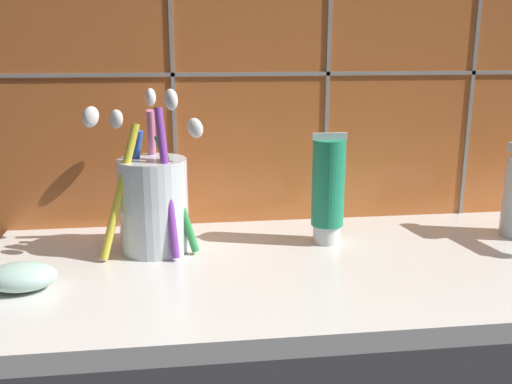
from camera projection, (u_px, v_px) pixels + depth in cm
name	position (u px, v px, depth cm)	size (l,w,h in cm)	color
sink_counter	(339.00, 269.00, 63.29)	(79.18, 32.08, 2.00)	silver
tile_wall_backsplash	(313.00, 19.00, 72.01)	(89.18, 1.72, 56.62)	#C6662D
toothbrush_cup	(153.00, 201.00, 64.82)	(13.30, 12.53, 18.95)	silver
toothpaste_tube	(327.00, 190.00, 67.18)	(4.06, 3.86, 13.32)	white
soap_bar	(21.00, 277.00, 55.25)	(6.76, 4.84, 2.69)	silver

